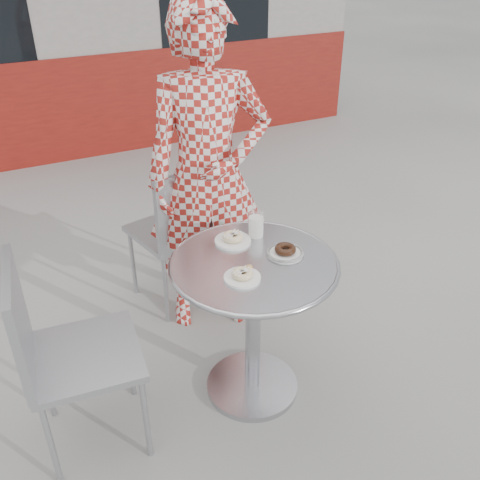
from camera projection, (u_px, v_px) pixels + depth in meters
name	position (u px, v px, depth m)	size (l,w,h in m)	color
ground	(261.00, 388.00, 2.78)	(60.00, 60.00, 0.00)	#A19F99
bistro_table	(254.00, 296.00, 2.49)	(0.77, 0.77, 0.78)	silver
chair_far	(176.00, 258.00, 3.32)	(0.54, 0.54, 0.94)	#A1A3A8
chair_left	(88.00, 389.00, 2.38)	(0.51, 0.51, 0.97)	#A1A3A8
seated_person	(208.00, 177.00, 2.86)	(0.67, 0.44, 1.83)	maroon
plate_far	(233.00, 239.00, 2.53)	(0.17, 0.17, 0.04)	white
plate_near	(243.00, 275.00, 2.27)	(0.16, 0.16, 0.04)	white
plate_checker	(285.00, 252.00, 2.44)	(0.17, 0.17, 0.04)	white
milk_cup	(256.00, 226.00, 2.56)	(0.08, 0.08, 0.12)	white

